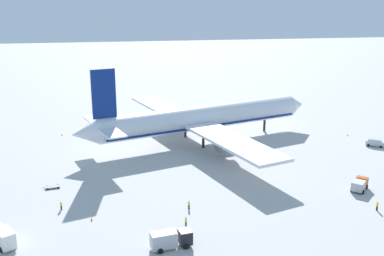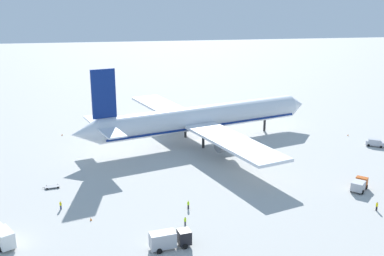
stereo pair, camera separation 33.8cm
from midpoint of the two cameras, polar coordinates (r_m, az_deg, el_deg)
ground_plane at (r=126.84m, az=1.52°, el=-1.62°), size 600.00×600.00×0.00m
airliner at (r=124.45m, az=1.02°, el=1.19°), size 69.85×72.08×22.11m
service_truck_0 at (r=100.85m, az=20.34°, el=-6.66°), size 5.01×5.01×2.33m
service_truck_1 at (r=81.07m, az=-22.58°, el=-12.39°), size 5.27×6.99×3.04m
service_truck_2 at (r=74.38m, az=-2.71°, el=-13.73°), size 6.86×3.17×2.96m
service_van at (r=131.52m, az=22.05°, el=-1.71°), size 4.92×4.27×1.97m
baggage_cart_0 at (r=100.63m, az=-17.02°, el=-7.04°), size 3.60×1.90×0.40m
ground_worker_0 at (r=87.09m, az=-0.35°, el=-9.59°), size 0.55×0.55×1.69m
ground_worker_1 at (r=90.33m, az=-16.04°, el=-9.29°), size 0.54×0.54×1.65m
ground_worker_2 at (r=93.10m, az=22.26°, el=-9.07°), size 0.52×0.52×1.78m
ground_worker_4 at (r=81.31m, az=-0.74°, el=-11.60°), size 0.47×0.47×1.61m
traffic_cone_0 at (r=138.94m, az=19.04°, el=-0.82°), size 0.36×0.36×0.55m
traffic_cone_1 at (r=165.39m, az=7.44°, el=2.57°), size 0.36×0.36×0.55m
traffic_cone_2 at (r=85.11m, az=-12.44°, el=-11.08°), size 0.36×0.36×0.55m
traffic_cone_3 at (r=136.81m, az=-15.92°, el=-0.80°), size 0.36×0.36×0.55m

